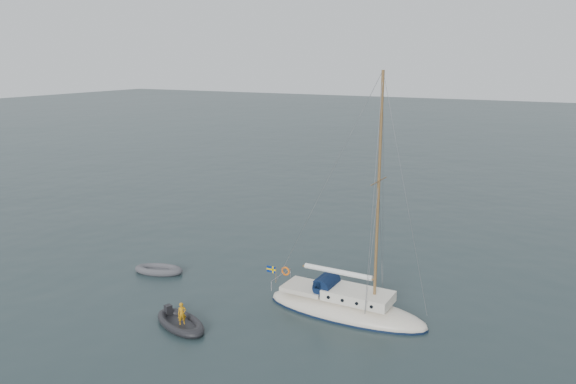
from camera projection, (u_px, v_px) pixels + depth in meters
The scene contains 4 objects.
ground at pixel (336, 287), 30.86m from camera, with size 300.00×300.00×0.00m, color black.
sailboat at pixel (346, 296), 27.47m from camera, with size 8.65×2.60×12.32m.
dinghy at pixel (159, 270), 32.85m from camera, with size 2.94×1.33×0.42m.
rib at pixel (180, 322), 26.33m from camera, with size 3.40×1.54×1.25m.
Camera 1 is at (11.03, -26.73, 12.29)m, focal length 35.00 mm.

